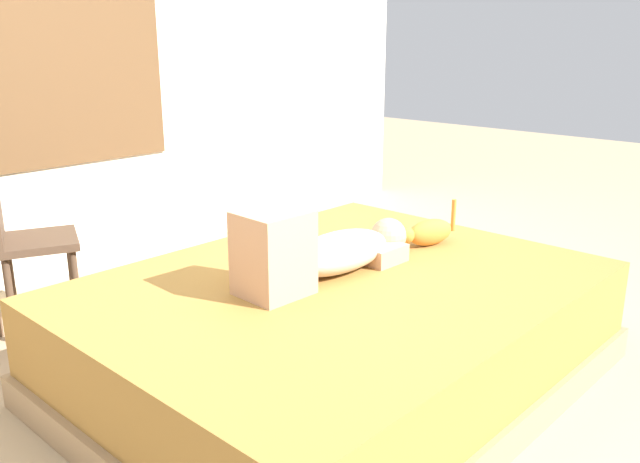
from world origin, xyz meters
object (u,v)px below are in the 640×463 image
person_lying (323,251)px  chair_by_desk (21,234)px  cat (427,232)px  bed (338,331)px

person_lying → chair_by_desk: (-0.67, 1.44, -0.08)m
person_lying → cat: bearing=-7.0°
person_lying → chair_by_desk: bearing=114.8°
bed → person_lying: size_ratio=2.35×
cat → chair_by_desk: size_ratio=0.41×
bed → chair_by_desk: chair_by_desk is taller
person_lying → cat: 0.67m
bed → cat: (0.65, -0.00, 0.31)m
bed → cat: cat is taller
cat → chair_by_desk: 2.02m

